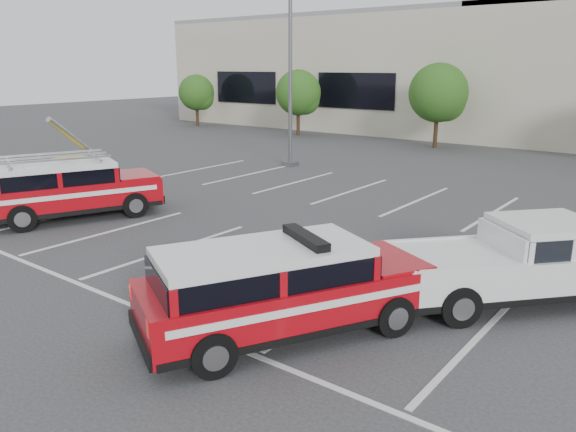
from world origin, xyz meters
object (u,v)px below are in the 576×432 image
object	(u,v)px
fire_chief_suv	(283,295)
white_pickup	(523,269)
tree_left	(300,94)
ladder_suv	(71,193)
light_pole_left	(290,54)
utility_rig	(65,179)
tree_far_left	(198,94)
tree_mid_left	(440,95)

from	to	relation	value
fire_chief_suv	white_pickup	world-z (taller)	fire_chief_suv
tree_left	ladder_suv	world-z (taller)	tree_left
light_pole_left	utility_rig	world-z (taller)	light_pole_left
tree_far_left	tree_left	size ratio (longest dim) A/B	0.90
light_pole_left	tree_far_left	bearing A→B (deg)	149.29
tree_left	tree_mid_left	bearing A→B (deg)	0.00
tree_far_left	ladder_suv	xyz separation A→B (m)	(17.24, -21.82, -1.70)
tree_mid_left	fire_chief_suv	distance (m)	25.21
tree_left	utility_rig	distance (m)	20.58
tree_left	white_pickup	world-z (taller)	tree_left
tree_left	fire_chief_suv	distance (m)	29.73
white_pickup	tree_far_left	bearing A→B (deg)	-171.60
ladder_suv	tree_left	bearing A→B (deg)	130.66
fire_chief_suv	utility_rig	xyz separation A→B (m)	(-13.45, 3.90, -0.16)
white_pickup	ladder_suv	bearing A→B (deg)	-129.81
light_pole_left	white_pickup	bearing A→B (deg)	-35.86
tree_far_left	light_pole_left	world-z (taller)	light_pole_left
tree_far_left	ladder_suv	world-z (taller)	tree_far_left
tree_left	white_pickup	size ratio (longest dim) A/B	0.82
light_pole_left	fire_chief_suv	distance (m)	18.03
fire_chief_suv	white_pickup	distance (m)	5.11
fire_chief_suv	utility_rig	bearing A→B (deg)	-168.35
tree_left	fire_chief_suv	bearing A→B (deg)	-53.93
tree_mid_left	light_pole_left	size ratio (longest dim) A/B	0.47
white_pickup	ladder_suv	world-z (taller)	ladder_suv
light_pole_left	white_pickup	world-z (taller)	light_pole_left
tree_mid_left	ladder_suv	size ratio (longest dim) A/B	0.88
fire_chief_suv	tree_left	bearing A→B (deg)	153.90
tree_mid_left	utility_rig	world-z (taller)	tree_mid_left
tree_far_left	light_pole_left	bearing A→B (deg)	-30.71
white_pickup	utility_rig	size ratio (longest dim) A/B	1.36
tree_left	ladder_suv	distance (m)	23.07
ladder_suv	utility_rig	xyz separation A→B (m)	(-3.23, 1.75, -0.22)
ladder_suv	utility_rig	size ratio (longest dim) A/B	1.39
tree_mid_left	tree_left	bearing A→B (deg)	-180.00
tree_mid_left	ladder_suv	distance (m)	22.10
tree_mid_left	white_pickup	xyz separation A→B (m)	(10.40, -19.80, -2.37)
tree_left	light_pole_left	xyz separation A→B (m)	(6.91, -10.05, 2.41)
tree_far_left	tree_left	bearing A→B (deg)	0.00
tree_left	tree_mid_left	size ratio (longest dim) A/B	0.91
tree_left	tree_far_left	bearing A→B (deg)	-180.00
light_pole_left	fire_chief_suv	size ratio (longest dim) A/B	1.86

